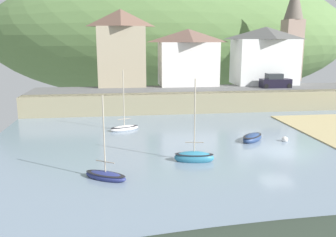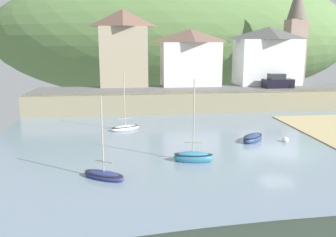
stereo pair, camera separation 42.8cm
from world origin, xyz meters
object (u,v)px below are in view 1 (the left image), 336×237
(waterfront_building_left, at_px, (121,48))
(motorboat_with_cabin, at_px, (106,175))
(mooring_buoy, at_px, (285,139))
(waterfront_building_centre, at_px, (188,57))
(fishing_boat_green, at_px, (194,157))
(sailboat_tall_mast, at_px, (124,128))
(church_with_spire, at_px, (293,30))
(parked_car_near_slipway, at_px, (275,82))
(sailboat_blue_trim, at_px, (252,138))
(waterfront_building_right, at_px, (265,55))

(waterfront_building_left, xyz_separation_m, motorboat_with_cabin, (-1.45, -29.20, -7.54))
(mooring_buoy, bearing_deg, waterfront_building_centre, 101.33)
(waterfront_building_left, height_order, waterfront_building_centre, waterfront_building_left)
(fishing_boat_green, height_order, motorboat_with_cabin, fishing_boat_green)
(sailboat_tall_mast, bearing_deg, fishing_boat_green, -85.20)
(fishing_boat_green, bearing_deg, waterfront_building_centre, 91.16)
(church_with_spire, height_order, parked_car_near_slipway, church_with_spire)
(fishing_boat_green, xyz_separation_m, motorboat_with_cabin, (-6.34, -2.64, -0.09))
(waterfront_building_centre, relative_size, sailboat_blue_trim, 2.95)
(motorboat_with_cabin, bearing_deg, waterfront_building_left, 119.19)
(parked_car_near_slipway, height_order, mooring_buoy, parked_car_near_slipway)
(mooring_buoy, bearing_deg, motorboat_with_cabin, -156.05)
(waterfront_building_centre, height_order, fishing_boat_green, waterfront_building_centre)
(sailboat_tall_mast, distance_m, motorboat_with_cabin, 12.90)
(sailboat_blue_trim, distance_m, mooring_buoy, 2.84)
(waterfront_building_left, bearing_deg, church_with_spire, 8.41)
(church_with_spire, distance_m, sailboat_tall_mast, 35.37)
(waterfront_building_centre, distance_m, motorboat_with_cabin, 31.79)
(sailboat_tall_mast, relative_size, mooring_buoy, 11.16)
(waterfront_building_left, relative_size, mooring_buoy, 19.24)
(waterfront_building_centre, bearing_deg, parked_car_near_slipway, -21.61)
(waterfront_building_left, height_order, parked_car_near_slipway, waterfront_building_left)
(parked_car_near_slipway, relative_size, mooring_buoy, 7.47)
(sailboat_blue_trim, bearing_deg, waterfront_building_centre, 49.73)
(waterfront_building_left, bearing_deg, parked_car_near_slipway, -12.20)
(church_with_spire, bearing_deg, waterfront_building_right, -146.57)
(waterfront_building_left, xyz_separation_m, sailboat_blue_trim, (11.17, -21.77, -7.53))
(church_with_spire, distance_m, parked_car_near_slipway, 12.74)
(mooring_buoy, bearing_deg, sailboat_blue_trim, 167.81)
(motorboat_with_cabin, bearing_deg, sailboat_tall_mast, 115.74)
(motorboat_with_cabin, relative_size, parked_car_near_slipway, 1.36)
(sailboat_blue_trim, bearing_deg, parked_car_near_slipway, 16.04)
(motorboat_with_cabin, xyz_separation_m, mooring_buoy, (15.40, 6.84, -0.09))
(church_with_spire, height_order, mooring_buoy, church_with_spire)
(waterfront_building_centre, height_order, waterfront_building_right, waterfront_building_right)
(waterfront_building_left, distance_m, sailboat_tall_mast, 18.02)
(waterfront_building_right, height_order, fishing_boat_green, waterfront_building_right)
(waterfront_building_right, distance_m, fishing_boat_green, 31.70)
(waterfront_building_left, bearing_deg, fishing_boat_green, -79.57)
(sailboat_blue_trim, xyz_separation_m, motorboat_with_cabin, (-12.62, -7.44, -0.00))
(fishing_boat_green, bearing_deg, church_with_spire, 64.98)
(waterfront_building_left, distance_m, motorboat_with_cabin, 30.20)
(sailboat_tall_mast, height_order, parked_car_near_slipway, sailboat_tall_mast)
(waterfront_building_centre, bearing_deg, sailboat_blue_trim, -85.51)
(waterfront_building_left, xyz_separation_m, waterfront_building_right, (20.99, 0.00, -1.17))
(church_with_spire, distance_m, sailboat_blue_trim, 31.91)
(waterfront_building_centre, distance_m, waterfront_building_right, 11.53)
(waterfront_building_right, height_order, motorboat_with_cabin, waterfront_building_right)
(waterfront_building_right, relative_size, motorboat_with_cabin, 1.66)
(parked_car_near_slipway, bearing_deg, waterfront_building_centre, 158.49)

